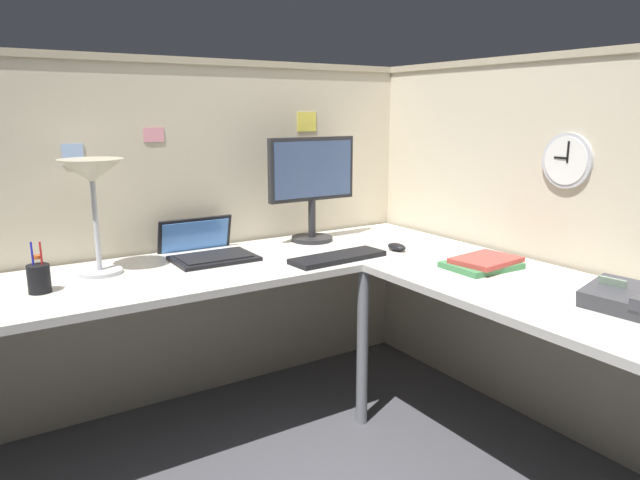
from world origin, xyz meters
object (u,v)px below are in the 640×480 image
object	(u,v)px
laptop	(206,250)
monitor	(312,181)
pen_cup	(39,278)
office_phone	(623,299)
keyboard	(338,257)
computer_mouse	(397,247)
wall_clock	(568,161)
desk_lamp_dome	(92,181)
book_stack	(483,263)

from	to	relation	value
laptop	monitor	bearing A→B (deg)	0.33
pen_cup	office_phone	size ratio (longest dim) A/B	0.81
keyboard	office_phone	world-z (taller)	office_phone
monitor	computer_mouse	xyz separation A→B (m)	(0.21, -0.38, -0.28)
pen_cup	office_phone	distance (m)	1.95
laptop	office_phone	bearing A→B (deg)	-58.74
wall_clock	desk_lamp_dome	bearing A→B (deg)	151.52
computer_mouse	book_stack	xyz separation A→B (m)	(0.10, -0.42, 0.00)
wall_clock	book_stack	bearing A→B (deg)	156.44
computer_mouse	office_phone	size ratio (longest dim) A/B	0.47
desk_lamp_dome	office_phone	xyz separation A→B (m)	(1.30, -1.34, -0.33)
monitor	wall_clock	bearing A→B (deg)	-56.80
office_phone	wall_clock	xyz separation A→B (m)	(0.32, 0.46, 0.39)
pen_cup	wall_clock	bearing A→B (deg)	-21.79
office_phone	wall_clock	world-z (taller)	wall_clock
laptop	keyboard	world-z (taller)	laptop
pen_cup	office_phone	world-z (taller)	pen_cup
keyboard	computer_mouse	size ratio (longest dim) A/B	4.13
desk_lamp_dome	wall_clock	distance (m)	1.85
pen_cup	wall_clock	size ratio (longest dim) A/B	0.82
laptop	pen_cup	world-z (taller)	pen_cup
pen_cup	book_stack	distance (m)	1.67
book_stack	wall_clock	world-z (taller)	wall_clock
wall_clock	computer_mouse	bearing A→B (deg)	125.61
computer_mouse	wall_clock	world-z (taller)	wall_clock
keyboard	wall_clock	bearing A→B (deg)	-41.54
laptop	pen_cup	size ratio (longest dim) A/B	2.13
book_stack	pen_cup	bearing A→B (deg)	158.55
computer_mouse	pen_cup	size ratio (longest dim) A/B	0.58
laptop	keyboard	xyz separation A→B (m)	(0.45, -0.37, -0.01)
keyboard	desk_lamp_dome	size ratio (longest dim) A/B	0.97
laptop	desk_lamp_dome	size ratio (longest dim) A/B	0.86
keyboard	computer_mouse	distance (m)	0.32
monitor	computer_mouse	bearing A→B (deg)	-60.58
keyboard	wall_clock	size ratio (longest dim) A/B	1.95
monitor	computer_mouse	world-z (taller)	monitor
desk_lamp_dome	pen_cup	distance (m)	0.41
desk_lamp_dome	office_phone	bearing A→B (deg)	-45.79
laptop	computer_mouse	xyz separation A→B (m)	(0.77, -0.38, -0.01)
wall_clock	monitor	bearing A→B (deg)	123.20
office_phone	wall_clock	distance (m)	0.68
office_phone	book_stack	xyz separation A→B (m)	(0.02, 0.59, -0.02)
desk_lamp_dome	book_stack	xyz separation A→B (m)	(1.32, -0.75, -0.34)
keyboard	desk_lamp_dome	world-z (taller)	desk_lamp_dome
laptop	desk_lamp_dome	bearing A→B (deg)	-173.40
keyboard	pen_cup	size ratio (longest dim) A/B	2.39
computer_mouse	pen_cup	xyz separation A→B (m)	(-1.46, 0.19, 0.04)
desk_lamp_dome	pen_cup	bearing A→B (deg)	-149.02
office_phone	wall_clock	bearing A→B (deg)	55.31
desk_lamp_dome	pen_cup	size ratio (longest dim) A/B	2.47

